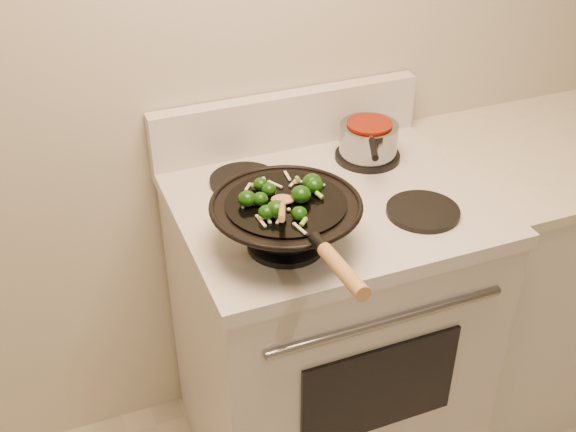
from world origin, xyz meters
name	(u,v)px	position (x,y,z in m)	size (l,w,h in m)	color
stove	(325,329)	(-0.29, 1.17, 0.47)	(0.78, 0.67, 1.08)	silver
counter_unit	(544,266)	(0.50, 1.20, 0.46)	(0.87, 0.62, 0.91)	white
wok	(287,221)	(-0.47, 1.02, 0.99)	(0.34, 0.57, 0.17)	black
stirfry	(285,196)	(-0.47, 1.02, 1.05)	(0.21, 0.25, 0.04)	#0F3508
wooden_spoon	(282,205)	(-0.50, 0.96, 1.07)	(0.11, 0.22, 0.10)	#A77441
saucepan	(369,139)	(-0.11, 1.32, 0.98)	(0.16, 0.25, 0.09)	gray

